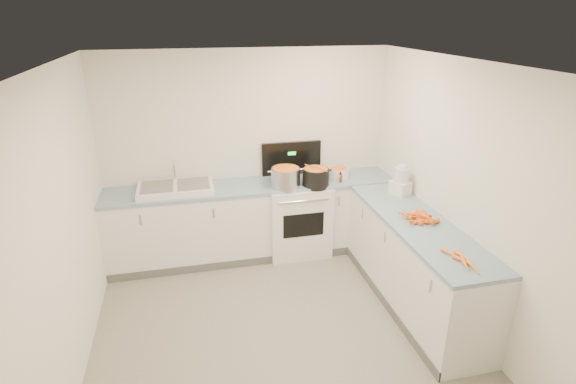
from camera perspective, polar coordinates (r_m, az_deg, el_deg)
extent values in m
cube|color=white|center=(5.62, -4.39, -3.72)|extent=(3.50, 0.60, 0.90)
cube|color=#83A5BA|center=(5.44, -4.53, 0.75)|extent=(3.50, 0.62, 0.04)
cube|color=white|center=(4.87, 15.69, -8.84)|extent=(0.60, 2.20, 0.90)
cube|color=#83A5BA|center=(4.66, 16.28, -3.85)|extent=(0.62, 2.20, 0.04)
cube|color=white|center=(5.70, 1.13, -3.29)|extent=(0.76, 0.65, 0.90)
cube|color=black|center=(5.71, 0.44, 4.33)|extent=(0.76, 0.05, 0.42)
cube|color=white|center=(5.37, -14.07, 0.49)|extent=(0.86, 0.52, 0.07)
cube|color=slate|center=(5.37, -16.29, 0.68)|extent=(0.36, 0.42, 0.01)
cube|color=slate|center=(5.35, -11.92, 1.05)|extent=(0.36, 0.42, 0.01)
cylinder|color=silver|center=(5.52, -14.22, 2.80)|extent=(0.03, 0.03, 0.24)
cylinder|color=silver|center=(5.31, -0.30, 1.77)|extent=(0.44, 0.44, 0.25)
cylinder|color=black|center=(5.38, 3.54, 1.83)|extent=(0.41, 0.41, 0.23)
cylinder|color=#AD7A47|center=(5.34, 3.57, 3.07)|extent=(0.20, 0.32, 0.02)
cylinder|color=white|center=(5.67, 6.48, 2.45)|extent=(0.29, 0.29, 0.12)
cylinder|color=#593319|center=(5.51, 6.66, 1.80)|extent=(0.04, 0.04, 0.11)
cylinder|color=#E5B266|center=(5.52, 6.54, 1.66)|extent=(0.05, 0.05, 0.08)
cube|color=white|center=(5.27, 14.06, 0.53)|extent=(0.24, 0.26, 0.15)
cylinder|color=silver|center=(5.21, 14.21, 2.12)|extent=(0.16, 0.16, 0.16)
cylinder|color=white|center=(5.18, 14.31, 3.15)|extent=(0.09, 0.09, 0.04)
cone|color=orange|center=(4.67, 16.21, -3.19)|extent=(0.13, 0.21, 0.04)
cone|color=orange|center=(4.69, 16.94, -3.21)|extent=(0.16, 0.18, 0.04)
cone|color=orange|center=(4.72, 14.97, -2.76)|extent=(0.06, 0.19, 0.05)
cone|color=orange|center=(4.68, 16.30, -3.09)|extent=(0.16, 0.15, 0.05)
cone|color=orange|center=(4.56, 15.80, -3.80)|extent=(0.17, 0.09, 0.04)
cone|color=orange|center=(4.68, 16.94, -3.22)|extent=(0.06, 0.18, 0.05)
cone|color=orange|center=(4.61, 16.48, -3.64)|extent=(0.21, 0.11, 0.04)
cone|color=orange|center=(4.65, 16.40, -3.39)|extent=(0.16, 0.19, 0.04)
cone|color=orange|center=(4.61, 17.64, -3.63)|extent=(0.19, 0.06, 0.05)
cone|color=orange|center=(4.62, 16.44, -3.54)|extent=(0.10, 0.18, 0.04)
cone|color=orange|center=(4.64, 16.37, -3.44)|extent=(0.13, 0.19, 0.04)
cone|color=orange|center=(4.64, 16.67, -3.42)|extent=(0.15, 0.19, 0.04)
cone|color=orange|center=(4.64, 17.16, -3.18)|extent=(0.15, 0.20, 0.05)
cone|color=orange|center=(4.72, 17.14, -2.54)|extent=(0.05, 0.19, 0.04)
cone|color=orange|center=(4.62, 17.23, -3.08)|extent=(0.12, 0.18, 0.04)
cone|color=orange|center=(4.65, 16.91, -2.81)|extent=(0.10, 0.21, 0.05)
cone|color=orange|center=(4.67, 15.02, -2.68)|extent=(0.19, 0.10, 0.04)
cone|color=orange|center=(4.66, 16.23, -3.00)|extent=(0.18, 0.04, 0.04)
cone|color=orange|center=(4.62, 17.51, -3.36)|extent=(0.05, 0.16, 0.04)
cone|color=orange|center=(4.66, 14.51, -2.78)|extent=(0.11, 0.20, 0.04)
cone|color=orange|center=(4.67, 15.72, -2.77)|extent=(0.21, 0.10, 0.05)
cone|color=orange|center=(3.96, 22.49, -8.81)|extent=(0.07, 0.20, 0.04)
cone|color=orange|center=(3.98, 21.56, -8.49)|extent=(0.09, 0.19, 0.04)
cone|color=orange|center=(4.03, 21.22, -8.07)|extent=(0.10, 0.17, 0.04)
cone|color=orange|center=(4.10, 21.24, -7.58)|extent=(0.07, 0.17, 0.04)
cone|color=orange|center=(4.10, 19.93, -7.36)|extent=(0.09, 0.19, 0.04)
cube|color=tan|center=(5.34, -17.23, 0.46)|extent=(0.04, 0.03, 0.00)
cube|color=tan|center=(5.40, -16.74, 0.86)|extent=(0.03, 0.04, 0.00)
cube|color=tan|center=(5.39, -16.76, 0.79)|extent=(0.03, 0.03, 0.00)
cube|color=tan|center=(5.42, -16.93, 0.89)|extent=(0.01, 0.05, 0.00)
cube|color=tan|center=(5.42, -15.79, 0.97)|extent=(0.02, 0.04, 0.00)
cube|color=tan|center=(5.27, -16.56, 0.31)|extent=(0.03, 0.02, 0.00)
cube|color=tan|center=(5.40, -15.44, 0.97)|extent=(0.04, 0.03, 0.00)
cube|color=tan|center=(5.29, -15.21, 0.53)|extent=(0.04, 0.05, 0.00)
cube|color=tan|center=(5.26, -17.02, 0.16)|extent=(0.02, 0.04, 0.00)
cube|color=tan|center=(5.41, -15.90, 0.96)|extent=(0.02, 0.04, 0.00)
cube|color=tan|center=(5.36, -16.86, 0.67)|extent=(0.05, 0.02, 0.00)
cube|color=tan|center=(5.28, -15.47, 0.46)|extent=(0.02, 0.03, 0.00)
cube|color=tan|center=(5.45, -16.32, 1.10)|extent=(0.04, 0.04, 0.00)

